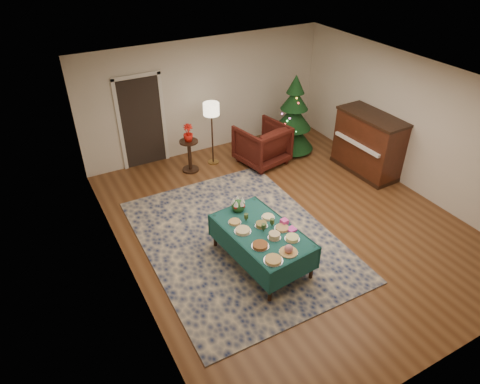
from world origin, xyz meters
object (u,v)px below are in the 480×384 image
gift_box (284,222)px  piano (368,144)px  christmas_tree (293,118)px  armchair (262,142)px  floor_lamp (211,113)px  buffet_table (262,237)px  potted_plant (188,136)px  side_table (190,156)px

gift_box → piano: size_ratio=0.07×
gift_box → christmas_tree: christmas_tree is taller
armchair → floor_lamp: (-1.01, 0.54, 0.74)m
christmas_tree → gift_box: bearing=-126.8°
buffet_table → piano: bearing=22.0°
buffet_table → piano: (3.65, 1.47, 0.13)m
piano → floor_lamp: bearing=145.2°
piano → gift_box: bearing=-155.0°
potted_plant → floor_lamp: bearing=6.9°
armchair → floor_lamp: floor_lamp is taller
potted_plant → gift_box: bearing=-85.9°
potted_plant → christmas_tree: christmas_tree is taller
gift_box → piano: (3.24, 1.51, -0.05)m
gift_box → potted_plant: (-0.24, 3.43, 0.14)m
buffet_table → armchair: (1.78, 2.93, -0.02)m
floor_lamp → potted_plant: (-0.61, -0.07, -0.40)m
floor_lamp → potted_plant: bearing=-173.1°
armchair → potted_plant: size_ratio=2.65×
potted_plant → armchair: bearing=-16.0°
gift_box → christmas_tree: (2.33, 3.12, 0.14)m
buffet_table → armchair: size_ratio=1.75×
side_table → potted_plant: potted_plant is taller
buffet_table → gift_box: gift_box is taller
armchair → potted_plant: armchair is taller
side_table → floor_lamp: bearing=6.9°
buffet_table → piano: size_ratio=1.14×
buffet_table → potted_plant: 3.41m
gift_box → buffet_table: bearing=175.4°
gift_box → armchair: armchair is taller
armchair → christmas_tree: christmas_tree is taller
christmas_tree → floor_lamp: bearing=169.0°
gift_box → armchair: bearing=65.1°
side_table → christmas_tree: size_ratio=0.39×
buffet_table → christmas_tree: christmas_tree is taller
side_table → christmas_tree: 2.64m
armchair → side_table: armchair is taller
buffet_table → christmas_tree: size_ratio=0.95×
buffet_table → armchair: 3.43m
buffet_table → side_table: (0.16, 3.39, -0.18)m
side_table → gift_box: bearing=-85.9°
buffet_table → floor_lamp: size_ratio=1.23×
floor_lamp → potted_plant: floor_lamp is taller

